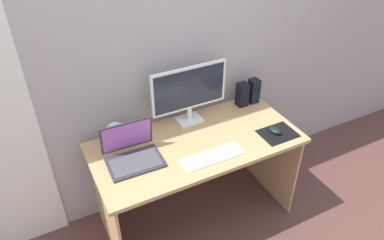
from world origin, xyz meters
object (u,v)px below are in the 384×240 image
object	(u,v)px
monitor	(189,91)
speaker_right	(254,91)
mouse	(275,130)
laptop	(132,153)
keyboard_external	(213,157)
speaker_near_monitor	(242,95)
fishbowl	(116,133)

from	to	relation	value
monitor	speaker_right	world-z (taller)	monitor
speaker_right	mouse	world-z (taller)	speaker_right
monitor	laptop	size ratio (longest dim) A/B	1.63
speaker_right	keyboard_external	size ratio (longest dim) A/B	0.47
speaker_near_monitor	keyboard_external	bearing A→B (deg)	-139.21
keyboard_external	mouse	xyz separation A→B (m)	(0.51, 0.03, 0.02)
speaker_near_monitor	laptop	world-z (taller)	laptop
speaker_near_monitor	mouse	world-z (taller)	speaker_near_monitor
speaker_near_monitor	keyboard_external	distance (m)	0.67
speaker_right	laptop	bearing A→B (deg)	-168.31
speaker_right	keyboard_external	distance (m)	0.75
laptop	keyboard_external	bearing A→B (deg)	-25.04
speaker_right	fishbowl	size ratio (longest dim) A/B	1.32
fishbowl	keyboard_external	bearing A→B (deg)	-41.90
speaker_right	laptop	distance (m)	1.09
monitor	keyboard_external	size ratio (longest dim) A/B	1.37
speaker_right	speaker_near_monitor	bearing A→B (deg)	-179.98
monitor	speaker_right	bearing A→B (deg)	0.29
keyboard_external	mouse	bearing A→B (deg)	3.92
monitor	fishbowl	world-z (taller)	monitor
monitor	keyboard_external	bearing A→B (deg)	-96.82
speaker_near_monitor	fishbowl	distance (m)	1.00
speaker_right	keyboard_external	bearing A→B (deg)	-144.43
fishbowl	mouse	bearing A→B (deg)	-22.40
speaker_right	speaker_near_monitor	distance (m)	0.10
speaker_right	mouse	bearing A→B (deg)	-103.59
laptop	speaker_near_monitor	bearing A→B (deg)	12.92
keyboard_external	speaker_right	bearing A→B (deg)	36.28
mouse	keyboard_external	bearing A→B (deg)	172.02
monitor	mouse	bearing A→B (deg)	-41.36
speaker_right	keyboard_external	world-z (taller)	speaker_right
fishbowl	keyboard_external	xyz separation A→B (m)	(0.49, -0.44, -0.06)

